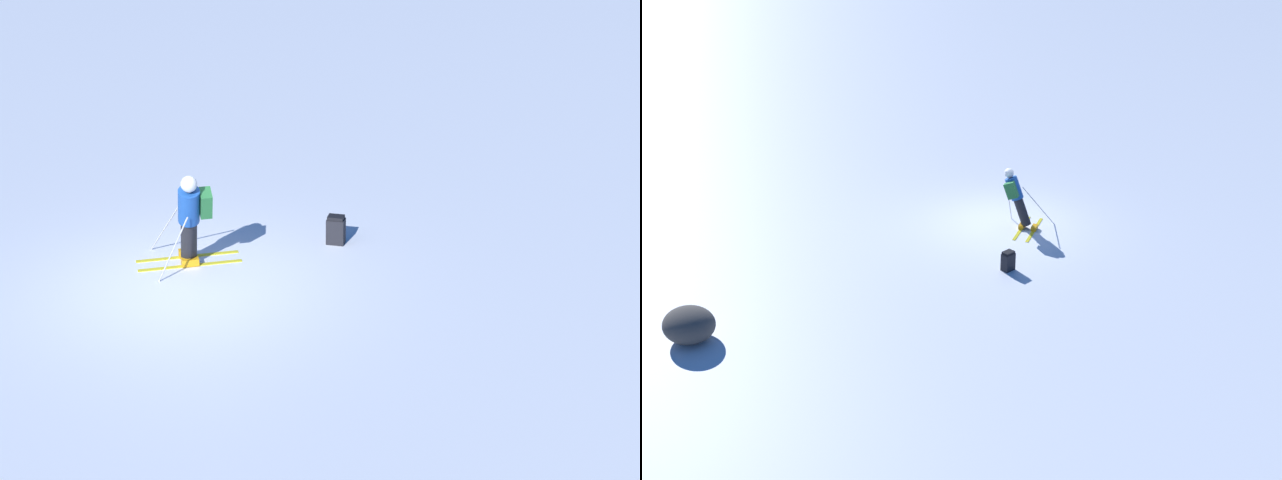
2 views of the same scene
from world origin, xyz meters
The scene contains 3 objects.
ground_plane centered at (0.00, 0.00, 0.00)m, with size 300.00×300.00×0.00m, color white.
skier centered at (-0.52, 0.09, 0.95)m, with size 1.32×1.74×1.75m.
spare_backpack centered at (-1.44, 2.45, 0.24)m, with size 0.30×0.35×0.50m.
Camera 1 is at (15.04, 1.09, 7.40)m, focal length 60.00 mm.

